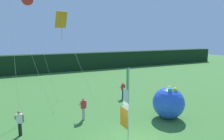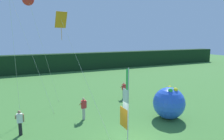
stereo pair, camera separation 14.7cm
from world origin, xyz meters
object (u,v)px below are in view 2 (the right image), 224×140
object	(u,v)px
kite_orange_diamond_1	(63,26)
inflatable_balloon	(169,103)
kite_red_delta_3	(29,0)
person_near_banner	(124,90)
person_mid_field	(84,108)
person_far_left	(20,122)
banner_flag	(126,107)

from	to	relation	value
kite_orange_diamond_1	inflatable_balloon	bearing A→B (deg)	-0.92
inflatable_balloon	kite_orange_diamond_1	size ratio (longest dim) A/B	0.33
kite_orange_diamond_1	kite_red_delta_3	bearing A→B (deg)	105.91
inflatable_balloon	kite_red_delta_3	xyz separation A→B (m)	(-9.42, 5.25, 7.83)
kite_orange_diamond_1	person_near_banner	bearing A→B (deg)	39.70
person_near_banner	person_mid_field	bearing A→B (deg)	-146.53
person_far_left	person_mid_field	bearing A→B (deg)	8.94
person_far_left	kite_orange_diamond_1	world-z (taller)	kite_orange_diamond_1
person_near_banner	kite_red_delta_3	distance (m)	12.00
inflatable_balloon	kite_red_delta_3	distance (m)	13.33
banner_flag	kite_red_delta_3	xyz separation A→B (m)	(-4.58, 7.01, 6.86)
person_mid_field	banner_flag	bearing A→B (deg)	-73.57
inflatable_balloon	banner_flag	bearing A→B (deg)	-160.00
person_near_banner	person_far_left	bearing A→B (deg)	-156.58
kite_orange_diamond_1	person_mid_field	bearing A→B (deg)	53.07
person_far_left	inflatable_balloon	xyz separation A→B (m)	(10.62, -1.87, 0.35)
person_mid_field	kite_red_delta_3	size ratio (longest dim) A/B	0.18
person_far_left	inflatable_balloon	distance (m)	10.79
banner_flag	person_mid_field	size ratio (longest dim) A/B	2.64
banner_flag	kite_orange_diamond_1	distance (m)	5.99
person_mid_field	person_far_left	distance (m)	4.56
person_far_left	inflatable_balloon	size ratio (longest dim) A/B	0.66
person_far_left	kite_red_delta_3	world-z (taller)	kite_red_delta_3
inflatable_balloon	kite_orange_diamond_1	bearing A→B (deg)	179.08
banner_flag	inflatable_balloon	world-z (taller)	banner_flag
person_near_banner	person_far_left	distance (m)	10.86
person_far_left	kite_orange_diamond_1	bearing A→B (deg)	-33.21
person_near_banner	banner_flag	bearing A→B (deg)	-117.71
person_far_left	banner_flag	bearing A→B (deg)	-32.11
person_mid_field	person_far_left	world-z (taller)	person_mid_field
kite_red_delta_3	person_near_banner	bearing A→B (deg)	6.10
kite_orange_diamond_1	kite_red_delta_3	distance (m)	5.73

